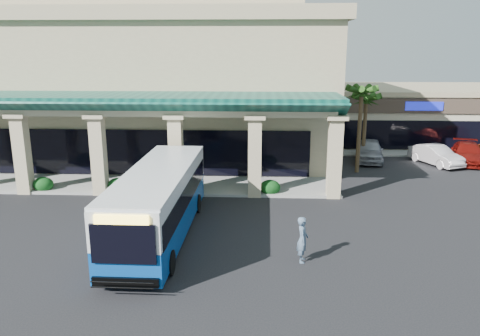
{
  "coord_description": "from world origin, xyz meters",
  "views": [
    {
      "loc": [
        1.84,
        -20.66,
        8.24
      ],
      "look_at": [
        0.76,
        3.1,
        2.2
      ],
      "focal_mm": 35.0,
      "sensor_mm": 36.0,
      "label": 1
    }
  ],
  "objects_px": {
    "transit_bus": "(160,203)",
    "pedestrian": "(303,239)",
    "car_white": "(436,155)",
    "car_red": "(467,153)",
    "car_silver": "(369,150)"
  },
  "relations": [
    {
      "from": "transit_bus",
      "to": "pedestrian",
      "type": "xyz_separation_m",
      "value": [
        6.19,
        -2.32,
        -0.63
      ]
    },
    {
      "from": "car_white",
      "to": "car_red",
      "type": "relative_size",
      "value": 0.87
    },
    {
      "from": "car_white",
      "to": "car_silver",
      "type": "bearing_deg",
      "value": 144.87
    },
    {
      "from": "car_silver",
      "to": "pedestrian",
      "type": "bearing_deg",
      "value": -99.38
    },
    {
      "from": "car_silver",
      "to": "car_red",
      "type": "bearing_deg",
      "value": 8.61
    },
    {
      "from": "pedestrian",
      "to": "car_red",
      "type": "height_order",
      "value": "pedestrian"
    },
    {
      "from": "transit_bus",
      "to": "pedestrian",
      "type": "bearing_deg",
      "value": -19.82
    },
    {
      "from": "car_silver",
      "to": "car_white",
      "type": "xyz_separation_m",
      "value": [
        4.6,
        -1.02,
        -0.09
      ]
    },
    {
      "from": "pedestrian",
      "to": "car_silver",
      "type": "relative_size",
      "value": 0.39
    },
    {
      "from": "car_silver",
      "to": "car_white",
      "type": "bearing_deg",
      "value": -1.68
    },
    {
      "from": "car_silver",
      "to": "car_white",
      "type": "height_order",
      "value": "car_silver"
    },
    {
      "from": "pedestrian",
      "to": "car_white",
      "type": "distance_m",
      "value": 20.11
    },
    {
      "from": "car_silver",
      "to": "car_white",
      "type": "relative_size",
      "value": 1.09
    },
    {
      "from": "car_silver",
      "to": "car_red",
      "type": "relative_size",
      "value": 0.95
    },
    {
      "from": "car_white",
      "to": "pedestrian",
      "type": "bearing_deg",
      "value": -146.26
    }
  ]
}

